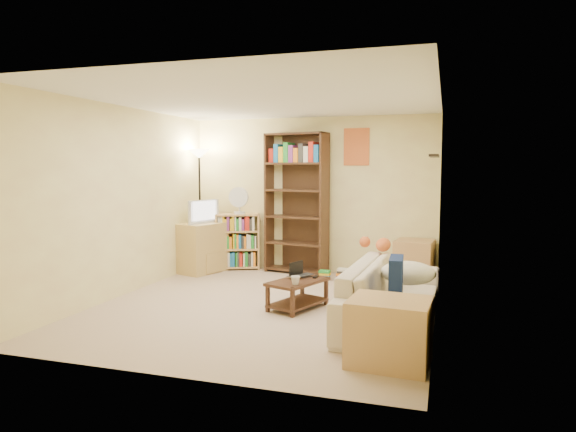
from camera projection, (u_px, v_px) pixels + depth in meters
The scene contains 19 objects.
room at pixel (265, 174), 6.15m from camera, with size 4.50×4.54×2.52m.
sofa at pixel (392, 294), 5.59m from camera, with size 0.97×2.26×0.65m, color beige.
navy_pillow at pixel (396, 276), 5.08m from camera, with size 0.43×0.13×0.38m, color navy.
cream_blanket at pixel (408, 273), 5.56m from camera, with size 0.60×0.43×0.26m, color silver.
tabby_cat at pixel (380, 244), 6.45m from camera, with size 0.51×0.20×0.18m.
coffee_table at pixel (298, 291), 6.18m from camera, with size 0.68×0.88×0.35m.
laptop at pixel (303, 277), 6.28m from camera, with size 0.38×0.42×0.03m, color black.
laptop_screen at pixel (296, 269), 6.34m from camera, with size 0.01×0.26×0.17m, color white.
mug at pixel (295, 280), 5.92m from camera, with size 0.14×0.14×0.10m, color silver.
tv_remote at pixel (316, 277), 6.31m from camera, with size 0.04×0.14×0.02m, color black.
tv_stand at pixel (201, 248), 8.33m from camera, with size 0.53×0.75×0.80m, color tan.
television at pixel (201, 211), 8.28m from camera, with size 0.29×0.65×0.38m, color black.
tall_bookshelf at pixel (296, 200), 8.20m from camera, with size 1.05×0.51×2.24m.
short_bookshelf at pixel (237, 241), 8.57m from camera, with size 0.78×0.55×0.93m.
desk_fan at pixel (239, 200), 8.45m from camera, with size 0.33×0.19×0.45m.
floor_lamp at pixel (199, 174), 8.42m from camera, with size 0.34×0.34×1.99m.
side_table at pixel (414, 261), 7.66m from camera, with size 0.54×0.54×0.62m, color tan.
end_cabinet at pixel (389, 332), 4.42m from camera, with size 0.68×0.57×0.57m, color tan.
book_stacks at pixel (334, 275), 7.75m from camera, with size 0.43×0.21×0.18m.
Camera 1 is at (2.09, -5.81, 1.69)m, focal length 32.00 mm.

